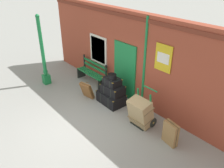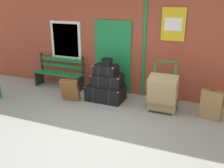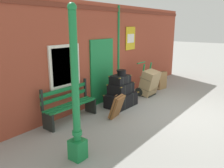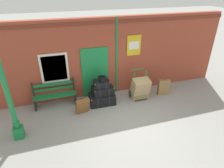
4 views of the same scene
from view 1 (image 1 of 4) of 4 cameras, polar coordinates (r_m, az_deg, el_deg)
ground_plane at (r=7.41m, az=-8.14°, el=-10.73°), size 60.00×60.00×0.00m
brick_facade at (r=8.06m, az=6.70°, el=5.89°), size 10.40×0.35×3.20m
lamp_post at (r=9.83m, az=-16.51°, el=5.85°), size 0.28×0.28×2.89m
platform_bench at (r=9.80m, az=-4.91°, el=2.73°), size 1.60×0.43×1.01m
steamer_trunk_base at (r=8.42m, az=-0.22°, el=-3.45°), size 1.02×0.67×0.43m
steamer_trunk_middle at (r=8.23m, az=0.18°, el=-1.28°), size 0.84×0.59×0.33m
steamer_trunk_top at (r=8.12m, az=0.03°, el=0.64°), size 0.62×0.46×0.27m
round_hatbox at (r=7.98m, az=0.11°, el=1.93°), size 0.31×0.29×0.17m
porters_trolley at (r=7.46m, az=7.88°, el=-7.76°), size 0.71×0.56×1.21m
large_brown_trunk at (r=7.24m, az=7.06°, el=-6.97°), size 0.70×0.62×0.96m
suitcase_olive at (r=6.80m, az=14.21°, el=-11.71°), size 0.50×0.25×0.73m
suitcase_cream at (r=8.72m, az=-6.18°, el=-1.60°), size 0.54×0.42×0.66m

